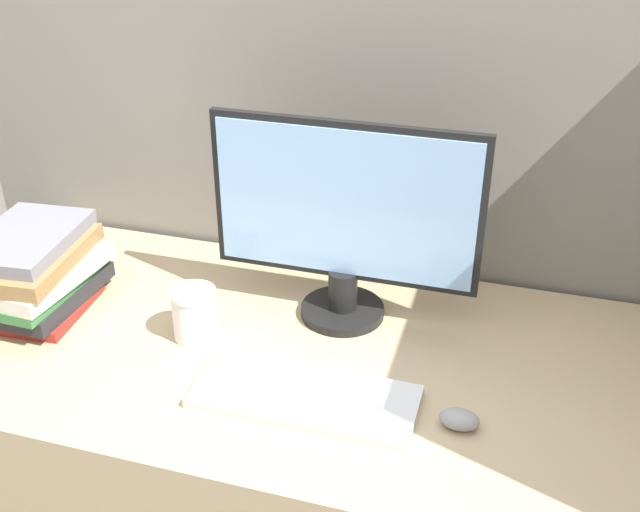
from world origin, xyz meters
TOP-DOWN VIEW (x-y plane):
  - cubicle_panel_rear at (0.00, 0.79)m, footprint 2.02×0.04m
  - desk at (0.00, 0.38)m, footprint 1.62×0.76m
  - monitor at (0.04, 0.53)m, footprint 0.56×0.18m
  - keyboard at (0.04, 0.23)m, footprint 0.42×0.17m
  - mouse at (0.33, 0.24)m, footprint 0.07×0.05m
  - coffee_cup at (-0.24, 0.36)m, footprint 0.10×0.10m
  - book_stack at (-0.62, 0.37)m, footprint 0.26×0.32m

SIDE VIEW (x-z plane):
  - desk at x=0.00m, z-range 0.00..0.77m
  - keyboard at x=0.04m, z-range 0.77..0.79m
  - mouse at x=0.33m, z-range 0.77..0.80m
  - coffee_cup at x=-0.24m, z-range 0.77..0.88m
  - cubicle_panel_rear at x=0.00m, z-range 0.00..1.66m
  - book_stack at x=-0.62m, z-range 0.77..0.95m
  - monitor at x=0.04m, z-range 0.77..1.21m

